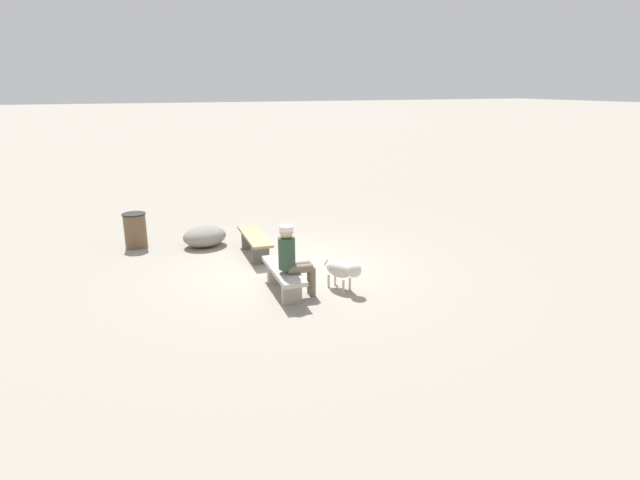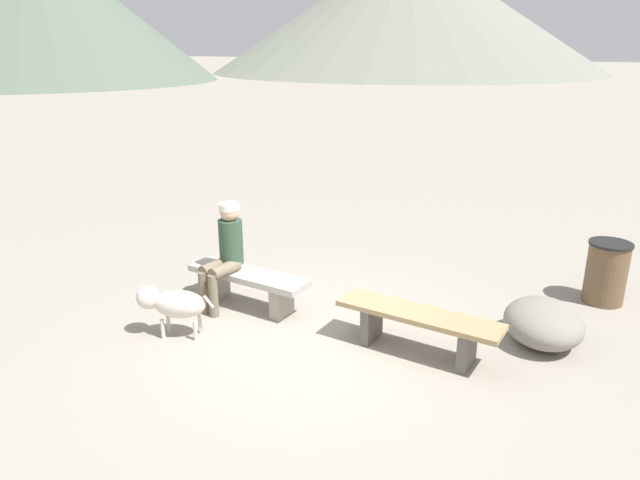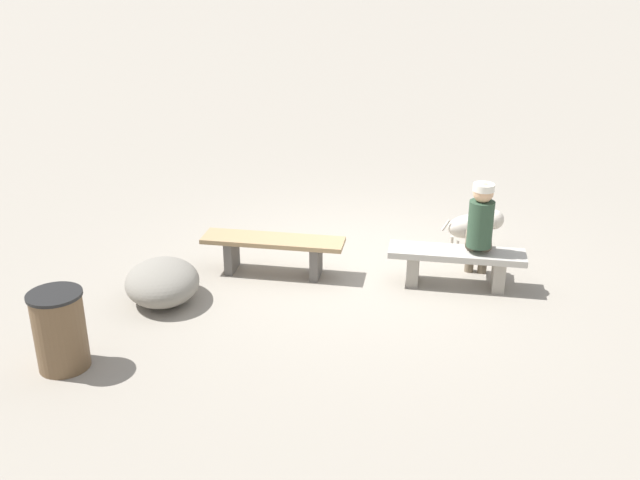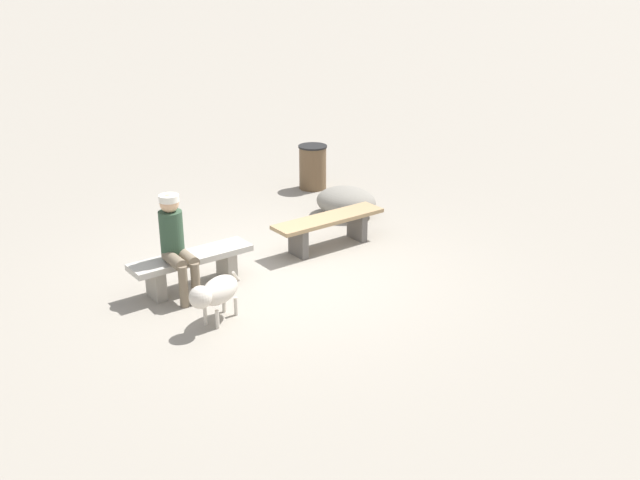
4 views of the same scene
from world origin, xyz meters
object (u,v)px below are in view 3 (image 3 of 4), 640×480
(bench_left, at_px, (273,248))
(trash_bin, at_px, (60,330))
(dog, at_px, (475,225))
(seated_person, at_px, (480,226))
(bench_right, at_px, (456,261))
(boulder, at_px, (162,282))

(bench_left, xyz_separation_m, trash_bin, (-1.65, -2.29, 0.06))
(dog, relative_size, trash_bin, 1.05)
(seated_person, height_order, dog, seated_person)
(bench_right, relative_size, seated_person, 1.25)
(bench_left, bearing_deg, dog, 23.54)
(dog, relative_size, boulder, 0.83)
(seated_person, relative_size, dog, 1.56)
(bench_left, bearing_deg, boulder, -139.02)
(bench_right, height_order, boulder, boulder)
(seated_person, bearing_deg, boulder, -160.81)
(dog, bearing_deg, boulder, -175.35)
(bench_right, distance_m, dog, 1.05)
(bench_right, distance_m, seated_person, 0.50)
(seated_person, distance_m, dog, 0.98)
(bench_left, distance_m, seated_person, 2.47)
(bench_left, xyz_separation_m, dog, (2.49, 0.89, 0.05))
(boulder, bearing_deg, bench_right, 12.47)
(trash_bin, relative_size, boulder, 0.79)
(boulder, bearing_deg, bench_left, 36.99)
(bench_right, xyz_separation_m, boulder, (-3.32, -0.73, -0.09))
(bench_right, bearing_deg, boulder, -163.55)
(seated_person, bearing_deg, bench_right, -155.02)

